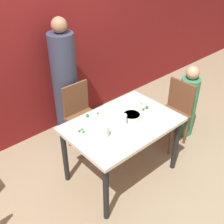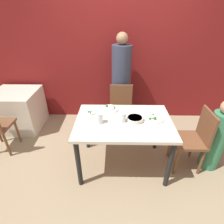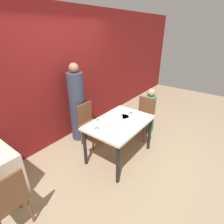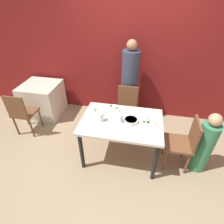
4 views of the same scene
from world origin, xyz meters
name	(u,v)px [view 3 (image 3 of 4)]	position (x,y,z in m)	size (l,w,h in m)	color
ground_plane	(119,155)	(0.00, 0.00, 0.00)	(10.00, 10.00, 0.00)	#998466
wall_back	(65,77)	(0.00, 1.40, 1.35)	(10.00, 0.06, 2.70)	maroon
dining_table	(120,126)	(0.00, 0.00, 0.66)	(1.22, 0.83, 0.76)	beige
chair_adult_spot	(90,122)	(-0.01, 0.75, 0.49)	(0.40, 0.40, 0.89)	brown
chair_child_spot	(144,116)	(0.95, 0.00, 0.49)	(0.40, 0.40, 0.89)	brown
person_adult	(77,106)	(-0.01, 1.09, 0.78)	(0.33, 0.33, 1.68)	#33384C
person_child	(150,112)	(1.25, 0.00, 0.48)	(0.26, 0.26, 1.05)	#387F56
bowl_curry	(124,117)	(0.14, 0.00, 0.79)	(0.21, 0.21, 0.05)	silver
plate_rice_adult	(129,113)	(0.38, 0.05, 0.78)	(0.26, 0.26, 0.06)	white
plate_rice_child	(101,120)	(-0.18, 0.28, 0.77)	(0.24, 0.24, 0.06)	white
plate_noodles	(99,128)	(-0.41, 0.13, 0.77)	(0.23, 0.23, 0.05)	white
glass_water_tall	(112,126)	(-0.30, -0.06, 0.83)	(0.08, 0.08, 0.14)	silver
glass_water_short	(121,119)	(-0.02, -0.03, 0.82)	(0.07, 0.07, 0.13)	silver
napkin_folded	(129,126)	(-0.04, -0.23, 0.76)	(0.14, 0.14, 0.01)	white
fork_steel	(143,118)	(0.37, -0.27, 0.76)	(0.17, 0.10, 0.01)	silver
chair_background	(8,200)	(-1.90, 0.23, 0.49)	(0.40, 0.40, 0.89)	brown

